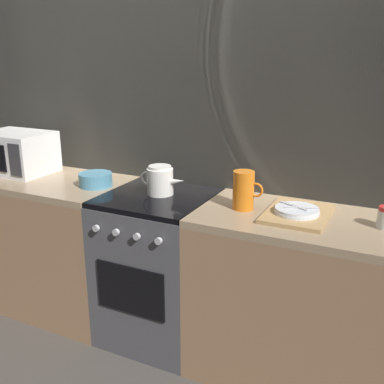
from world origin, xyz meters
TOP-DOWN VIEW (x-y plane):
  - ground_plane at (0.00, 0.00)m, footprint 8.00×8.00m
  - back_wall at (0.00, 0.32)m, footprint 3.60×0.05m
  - counter_left at (-0.90, 0.00)m, footprint 1.20×0.60m
  - stove_unit at (-0.00, -0.00)m, footprint 0.60×0.63m
  - counter_right at (0.90, 0.00)m, footprint 1.20×0.60m
  - microwave at (-1.10, 0.04)m, footprint 0.46×0.35m
  - kettle at (0.01, 0.03)m, footprint 0.28×0.15m
  - mixing_bowl at (-0.43, 0.00)m, footprint 0.20×0.20m
  - pitcher at (0.52, 0.00)m, footprint 0.16×0.11m
  - dish_pile at (0.79, 0.01)m, footprint 0.30×0.40m

SIDE VIEW (x-z plane):
  - ground_plane at x=0.00m, z-range 0.00..0.00m
  - stove_unit at x=0.00m, z-range 0.00..0.90m
  - counter_left at x=-0.90m, z-range 0.00..0.90m
  - counter_right at x=0.90m, z-range 0.00..0.90m
  - dish_pile at x=0.79m, z-range 0.89..0.95m
  - mixing_bowl at x=-0.43m, z-range 0.90..0.98m
  - kettle at x=0.01m, z-range 0.90..1.06m
  - pitcher at x=0.52m, z-range 0.90..1.10m
  - microwave at x=-1.10m, z-range 0.90..1.17m
  - back_wall at x=0.00m, z-range 0.00..2.40m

